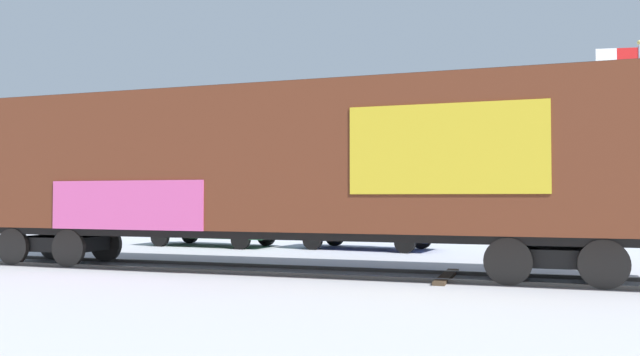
{
  "coord_description": "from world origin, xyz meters",
  "views": [
    {
      "loc": [
        4.11,
        -13.91,
        1.69
      ],
      "look_at": [
        -0.45,
        2.57,
        2.21
      ],
      "focal_mm": 36.05,
      "sensor_mm": 36.0,
      "label": 1
    }
  ],
  "objects": [
    {
      "name": "track",
      "position": [
        0.83,
        -0.08,
        0.04
      ],
      "size": [
        60.0,
        4.65,
        0.08
      ],
      "color": "#4C4742",
      "rests_on": "ground_plane"
    },
    {
      "name": "parked_car_green",
      "position": [
        -5.49,
        6.78,
        0.82
      ],
      "size": [
        4.93,
        2.5,
        1.67
      ],
      "color": "#1E5933",
      "rests_on": "ground_plane"
    },
    {
      "name": "flagpole",
      "position": [
        8.84,
        11.51,
        4.81
      ],
      "size": [
        1.61,
        0.27,
        7.43
      ],
      "color": "silver",
      "rests_on": "ground_plane"
    },
    {
      "name": "ground_plane",
      "position": [
        0.0,
        0.0,
        0.0
      ],
      "size": [
        260.0,
        260.0,
        0.0
      ],
      "primitive_type": "plane",
      "color": "#B2B5BC"
    },
    {
      "name": "parked_car_blue",
      "position": [
        -0.02,
        6.79,
        0.85
      ],
      "size": [
        4.84,
        2.62,
        1.69
      ],
      "color": "navy",
      "rests_on": "ground_plane"
    },
    {
      "name": "hillside",
      "position": [
        -0.01,
        58.92,
        4.37
      ],
      "size": [
        120.18,
        33.09,
        13.19
      ],
      "color": "silver",
      "rests_on": "ground_plane"
    },
    {
      "name": "freight_car",
      "position": [
        -0.8,
        -0.0,
        2.47
      ],
      "size": [
        17.21,
        3.65,
        4.35
      ],
      "color": "#5B2B19",
      "rests_on": "ground_plane"
    }
  ]
}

